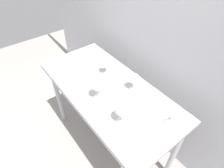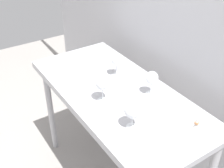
{
  "view_description": "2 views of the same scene",
  "coord_description": "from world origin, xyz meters",
  "px_view_note": "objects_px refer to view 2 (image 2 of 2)",
  "views": [
    {
      "loc": [
        0.95,
        -0.69,
        2.02
      ],
      "look_at": [
        0.04,
        0.01,
        0.97
      ],
      "focal_mm": 30.06,
      "sensor_mm": 36.0,
      "label": 1
    },
    {
      "loc": [
        1.28,
        -0.88,
        1.97
      ],
      "look_at": [
        -0.02,
        -0.03,
        0.96
      ],
      "focal_mm": 45.89,
      "sensor_mm": 36.0,
      "label": 2
    }
  ],
  "objects_px": {
    "wine_glass_near_right": "(133,110)",
    "wine_glass_near_center": "(102,83)",
    "wine_glass_far_right": "(152,78)",
    "wine_glass_far_left": "(116,60)",
    "tasting_sheet_upper": "(170,109)",
    "tasting_sheet_lower": "(107,62)",
    "decanter_funnel": "(195,129)"
  },
  "relations": [
    {
      "from": "wine_glass_far_right",
      "to": "tasting_sheet_lower",
      "type": "xyz_separation_m",
      "value": [
        -0.52,
        -0.0,
        -0.12
      ]
    },
    {
      "from": "wine_glass_near_right",
      "to": "tasting_sheet_lower",
      "type": "relative_size",
      "value": 0.8
    },
    {
      "from": "wine_glass_near_center",
      "to": "decanter_funnel",
      "type": "bearing_deg",
      "value": 24.99
    },
    {
      "from": "wine_glass_far_right",
      "to": "wine_glass_near_center",
      "type": "relative_size",
      "value": 0.93
    },
    {
      "from": "wine_glass_far_left",
      "to": "wine_glass_near_center",
      "type": "distance_m",
      "value": 0.32
    },
    {
      "from": "wine_glass_near_center",
      "to": "tasting_sheet_upper",
      "type": "relative_size",
      "value": 0.84
    },
    {
      "from": "wine_glass_near_center",
      "to": "wine_glass_near_right",
      "type": "bearing_deg",
      "value": 0.78
    },
    {
      "from": "wine_glass_far_left",
      "to": "tasting_sheet_upper",
      "type": "xyz_separation_m",
      "value": [
        0.51,
        0.05,
        -0.12
      ]
    },
    {
      "from": "wine_glass_near_right",
      "to": "wine_glass_far_left",
      "type": "bearing_deg",
      "value": 154.9
    },
    {
      "from": "tasting_sheet_lower",
      "to": "decanter_funnel",
      "type": "distance_m",
      "value": 0.95
    },
    {
      "from": "wine_glass_near_right",
      "to": "tasting_sheet_lower",
      "type": "height_order",
      "value": "wine_glass_near_right"
    },
    {
      "from": "tasting_sheet_lower",
      "to": "wine_glass_far_left",
      "type": "bearing_deg",
      "value": -46.51
    },
    {
      "from": "wine_glass_far_right",
      "to": "wine_glass_far_left",
      "type": "relative_size",
      "value": 0.97
    },
    {
      "from": "wine_glass_near_right",
      "to": "wine_glass_near_center",
      "type": "bearing_deg",
      "value": -179.22
    },
    {
      "from": "wine_glass_near_center",
      "to": "decanter_funnel",
      "type": "height_order",
      "value": "wine_glass_near_center"
    },
    {
      "from": "wine_glass_near_center",
      "to": "tasting_sheet_lower",
      "type": "distance_m",
      "value": 0.52
    },
    {
      "from": "wine_glass_far_left",
      "to": "wine_glass_near_center",
      "type": "xyz_separation_m",
      "value": [
        0.21,
        -0.24,
        0.0
      ]
    },
    {
      "from": "wine_glass_far_left",
      "to": "tasting_sheet_upper",
      "type": "distance_m",
      "value": 0.53
    },
    {
      "from": "wine_glass_far_right",
      "to": "decanter_funnel",
      "type": "bearing_deg",
      "value": -6.55
    },
    {
      "from": "tasting_sheet_lower",
      "to": "wine_glass_far_right",
      "type": "bearing_deg",
      "value": -31.67
    },
    {
      "from": "wine_glass_far_left",
      "to": "wine_glass_near_center",
      "type": "bearing_deg",
      "value": -49.43
    },
    {
      "from": "tasting_sheet_lower",
      "to": "decanter_funnel",
      "type": "height_order",
      "value": "decanter_funnel"
    },
    {
      "from": "wine_glass_far_left",
      "to": "wine_glass_near_right",
      "type": "distance_m",
      "value": 0.56
    },
    {
      "from": "tasting_sheet_lower",
      "to": "wine_glass_near_right",
      "type": "bearing_deg",
      "value": -54.02
    },
    {
      "from": "wine_glass_far_left",
      "to": "wine_glass_near_right",
      "type": "height_order",
      "value": "wine_glass_far_left"
    },
    {
      "from": "wine_glass_far_right",
      "to": "wine_glass_near_right",
      "type": "bearing_deg",
      "value": -56.76
    },
    {
      "from": "tasting_sheet_upper",
      "to": "wine_glass_far_right",
      "type": "bearing_deg",
      "value": -168.1
    },
    {
      "from": "wine_glass_near_center",
      "to": "wine_glass_far_left",
      "type": "bearing_deg",
      "value": 130.57
    },
    {
      "from": "wine_glass_near_right",
      "to": "tasting_sheet_lower",
      "type": "bearing_deg",
      "value": 157.76
    },
    {
      "from": "wine_glass_far_right",
      "to": "wine_glass_far_left",
      "type": "distance_m",
      "value": 0.32
    },
    {
      "from": "wine_glass_near_right",
      "to": "tasting_sheet_lower",
      "type": "distance_m",
      "value": 0.78
    },
    {
      "from": "tasting_sheet_upper",
      "to": "tasting_sheet_lower",
      "type": "xyz_separation_m",
      "value": [
        -0.71,
        0.0,
        0.0
      ]
    }
  ]
}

